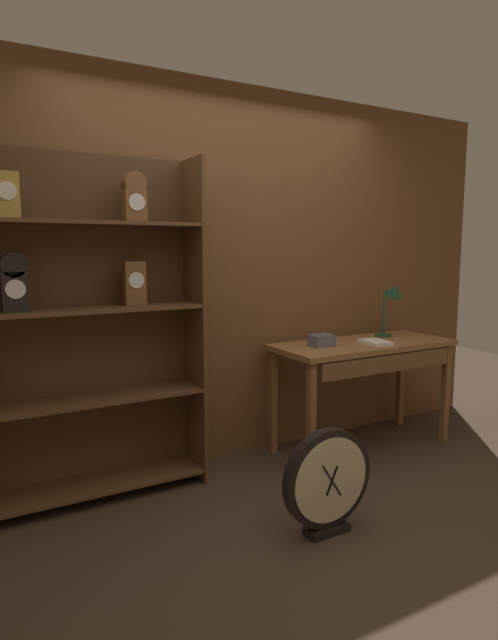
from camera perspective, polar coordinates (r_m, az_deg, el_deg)
The scene contains 8 objects.
ground_plane at distance 2.95m, azimuth 10.61°, elevation -22.65°, with size 10.00×10.00×0.00m, color #3D2D21.
back_wood_panel at distance 3.68m, azimuth -2.45°, elevation 4.82°, with size 4.80×0.05×2.60m, color brown.
bookshelf at distance 3.18m, azimuth -18.40°, elevation -1.04°, with size 1.44×0.33×2.04m.
workbench at distance 3.95m, azimuth 12.55°, elevation -3.85°, with size 1.37×0.57×0.81m.
desk_lamp at distance 4.21m, azimuth 15.38°, elevation 2.22°, with size 0.21×0.21×0.44m.
toolbox_small at distance 3.72m, azimuth 7.94°, elevation -2.23°, with size 0.16×0.12×0.08m, color #595960.
open_repair_manual at distance 3.89m, azimuth 13.58°, elevation -2.37°, with size 0.16×0.22×0.03m, color silver.
round_clock_large at distance 2.88m, azimuth 8.57°, elevation -16.97°, with size 0.53×0.11×0.57m.
Camera 1 is at (-1.67, -1.93, 1.49)m, focal length 29.33 mm.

